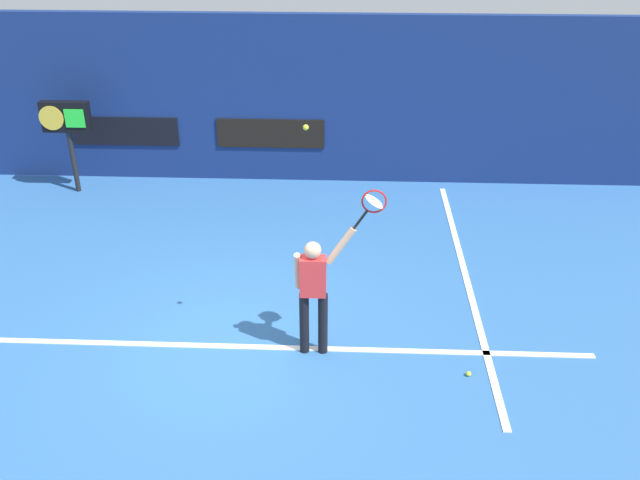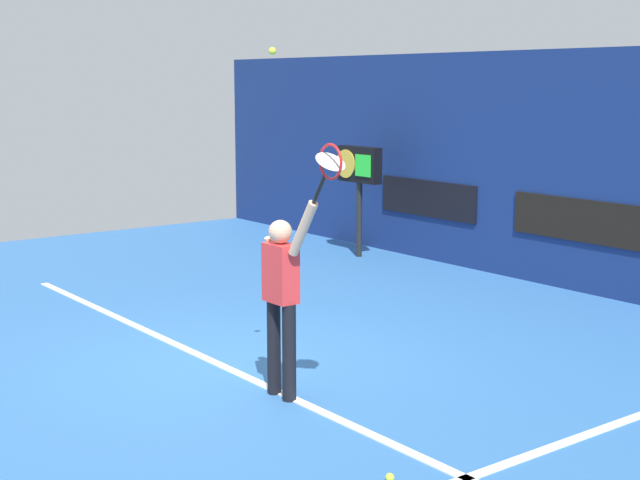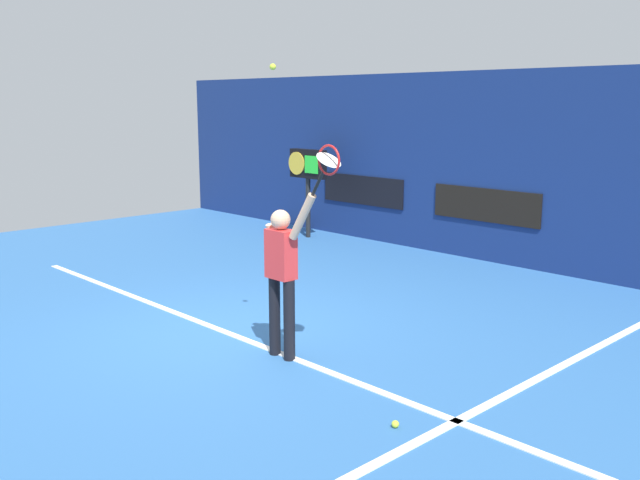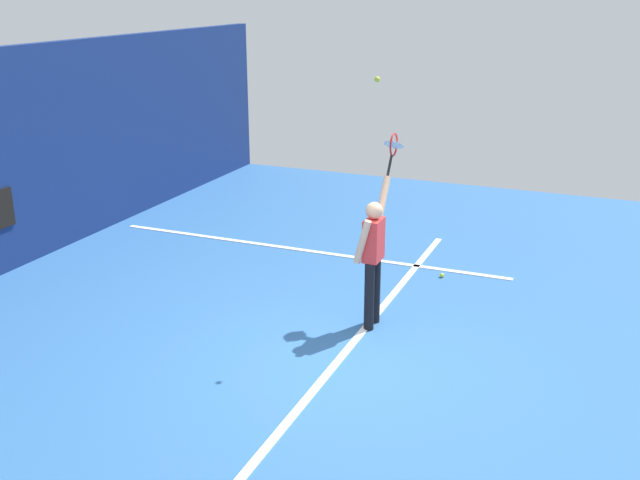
{
  "view_description": "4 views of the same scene",
  "coord_description": "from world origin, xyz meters",
  "px_view_note": "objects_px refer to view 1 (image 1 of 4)",
  "views": [
    {
      "loc": [
        1.61,
        -7.78,
        5.89
      ],
      "look_at": [
        1.26,
        0.37,
        1.51
      ],
      "focal_mm": 39.48,
      "sensor_mm": 36.0,
      "label": 1
    },
    {
      "loc": [
        8.11,
        -4.83,
        2.94
      ],
      "look_at": [
        0.83,
        0.69,
        1.38
      ],
      "focal_mm": 52.22,
      "sensor_mm": 36.0,
      "label": 2
    },
    {
      "loc": [
        6.96,
        -5.0,
        2.85
      ],
      "look_at": [
        1.43,
        0.33,
        1.34
      ],
      "focal_mm": 39.61,
      "sensor_mm": 36.0,
      "label": 3
    },
    {
      "loc": [
        -7.43,
        -2.86,
        4.26
      ],
      "look_at": [
        1.22,
        0.72,
        1.08
      ],
      "focal_mm": 42.26,
      "sensor_mm": 36.0,
      "label": 4
    }
  ],
  "objects_px": {
    "tennis_ball": "(306,127)",
    "scoreboard_clock": "(66,122)",
    "tennis_racket": "(373,204)",
    "tennis_player": "(314,288)",
    "spare_ball": "(469,374)"
  },
  "relations": [
    {
      "from": "tennis_ball",
      "to": "scoreboard_clock",
      "type": "xyz_separation_m",
      "value": [
        -5.0,
        5.15,
        -1.74
      ]
    },
    {
      "from": "tennis_racket",
      "to": "scoreboard_clock",
      "type": "xyz_separation_m",
      "value": [
        -5.8,
        5.12,
        -0.77
      ]
    },
    {
      "from": "tennis_player",
      "to": "tennis_racket",
      "type": "bearing_deg",
      "value": -0.34
    },
    {
      "from": "tennis_player",
      "to": "spare_ball",
      "type": "height_order",
      "value": "tennis_player"
    },
    {
      "from": "tennis_racket",
      "to": "spare_ball",
      "type": "relative_size",
      "value": 8.85
    },
    {
      "from": "tennis_racket",
      "to": "tennis_ball",
      "type": "bearing_deg",
      "value": -178.44
    },
    {
      "from": "scoreboard_clock",
      "to": "spare_ball",
      "type": "xyz_separation_m",
      "value": [
        7.12,
        -5.57,
        -1.44
      ]
    },
    {
      "from": "tennis_player",
      "to": "tennis_ball",
      "type": "distance_m",
      "value": 2.2
    },
    {
      "from": "tennis_ball",
      "to": "scoreboard_clock",
      "type": "height_order",
      "value": "tennis_ball"
    },
    {
      "from": "tennis_ball",
      "to": "spare_ball",
      "type": "height_order",
      "value": "tennis_ball"
    },
    {
      "from": "tennis_racket",
      "to": "spare_ball",
      "type": "distance_m",
      "value": 2.61
    },
    {
      "from": "tennis_player",
      "to": "spare_ball",
      "type": "distance_m",
      "value": 2.3
    },
    {
      "from": "scoreboard_clock",
      "to": "tennis_racket",
      "type": "bearing_deg",
      "value": -41.46
    },
    {
      "from": "scoreboard_clock",
      "to": "spare_ball",
      "type": "relative_size",
      "value": 27.48
    },
    {
      "from": "tennis_player",
      "to": "spare_ball",
      "type": "xyz_separation_m",
      "value": [
        2.04,
        -0.45,
        -0.97
      ]
    }
  ]
}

